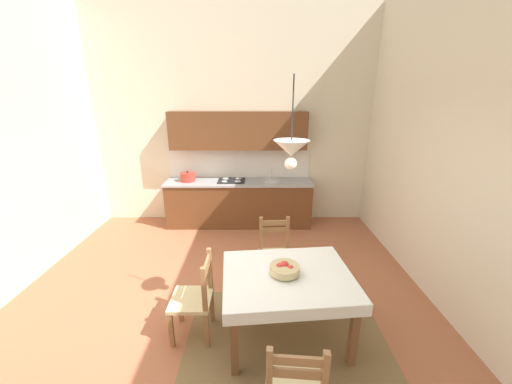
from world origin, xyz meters
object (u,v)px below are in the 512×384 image
pendant_lamp (291,149)px  fruit_bowl (285,269)px  kitchen_cabinetry (239,183)px  dining_table (287,285)px  dining_chair_kitchen_side (275,255)px  dining_chair_tv_side (195,299)px

pendant_lamp → fruit_bowl: bearing=-124.6°
kitchen_cabinetry → dining_table: (0.66, -2.92, -0.23)m
dining_chair_kitchen_side → pendant_lamp: bearing=-86.1°
pendant_lamp → dining_chair_kitchen_side: bearing=93.9°
kitchen_cabinetry → fruit_bowl: (0.63, -2.92, -0.04)m
dining_chair_kitchen_side → dining_chair_tv_side: same height
fruit_bowl → pendant_lamp: pendant_lamp is taller
dining_chair_tv_side → pendant_lamp: (0.95, 0.02, 1.57)m
dining_table → fruit_bowl: 0.19m
dining_chair_kitchen_side → pendant_lamp: pendant_lamp is taller
kitchen_cabinetry → dining_table: size_ratio=2.05×
kitchen_cabinetry → pendant_lamp: size_ratio=3.52×
fruit_bowl → pendant_lamp: 1.20m
dining_chair_kitchen_side → pendant_lamp: (0.06, -0.86, 1.57)m
kitchen_cabinetry → fruit_bowl: 2.98m
dining_table → fruit_bowl: fruit_bowl is taller
dining_chair_kitchen_side → fruit_bowl: bearing=-87.9°
kitchen_cabinetry → dining_table: bearing=-77.3°
dining_table → dining_chair_kitchen_side: bearing=94.2°
dining_table → pendant_lamp: bearing=99.5°
dining_table → kitchen_cabinetry: bearing=102.7°
dining_table → pendant_lamp: pendant_lamp is taller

